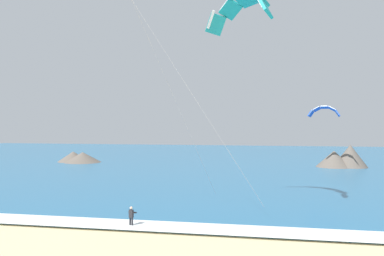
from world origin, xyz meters
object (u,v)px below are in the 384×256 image
kite_primary (241,8)px  kitesurfer (131,216)px  surfboard (131,228)px  kite_distant (324,110)px

kite_primary → kitesurfer: bearing=-138.1°
surfboard → kitesurfer: kitesurfer is taller
kitesurfer → kite_distant: kite_distant is taller
kitesurfer → kite_primary: kite_primary is taller
kite_primary → kite_distant: size_ratio=3.67×
surfboard → kite_primary: 21.54m
surfboard → kitesurfer: size_ratio=0.87×
surfboard → kite_distant: (19.65, 40.92, 10.39)m
kite_distant → kite_primary: bearing=-109.1°
kitesurfer → surfboard: bearing=-105.9°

